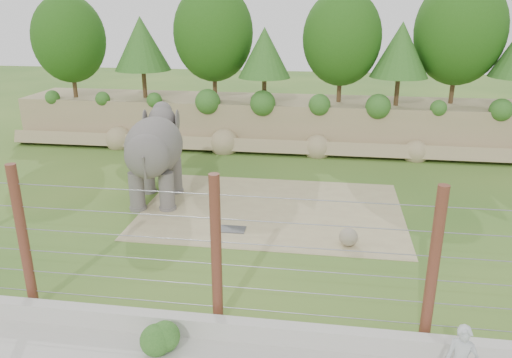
# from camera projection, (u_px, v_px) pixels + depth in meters

# --- Properties ---
(ground) EXTENTS (90.00, 90.00, 0.00)m
(ground) POSITION_uv_depth(u_px,v_px,m) (247.00, 243.00, 16.79)
(ground) COLOR #326121
(ground) RESTS_ON ground
(back_embankment) EXTENTS (30.00, 5.52, 8.77)m
(back_embankment) POSITION_uv_depth(u_px,v_px,m) (295.00, 74.00, 27.20)
(back_embankment) COLOR #95885F
(back_embankment) RESTS_ON ground
(dirt_patch) EXTENTS (10.00, 7.00, 0.02)m
(dirt_patch) POSITION_uv_depth(u_px,v_px,m) (272.00, 209.00, 19.51)
(dirt_patch) COLOR tan
(dirt_patch) RESTS_ON ground
(drain_grate) EXTENTS (1.00, 0.60, 0.03)m
(drain_grate) POSITION_uv_depth(u_px,v_px,m) (231.00, 229.00, 17.75)
(drain_grate) COLOR #262628
(drain_grate) RESTS_ON dirt_patch
(elephant) EXTENTS (2.48, 4.65, 3.59)m
(elephant) POSITION_uv_depth(u_px,v_px,m) (155.00, 158.00, 19.84)
(elephant) COLOR #57524D
(elephant) RESTS_ON ground
(stone_ball) EXTENTS (0.62, 0.62, 0.62)m
(stone_ball) POSITION_uv_depth(u_px,v_px,m) (348.00, 237.00, 16.50)
(stone_ball) COLOR gray
(stone_ball) RESTS_ON dirt_patch
(retaining_wall) EXTENTS (26.00, 0.35, 0.50)m
(retaining_wall) POSITION_uv_depth(u_px,v_px,m) (214.00, 327.00, 12.04)
(retaining_wall) COLOR #BBB8AE
(retaining_wall) RESTS_ON ground
(barrier_fence) EXTENTS (20.26, 0.26, 4.00)m
(barrier_fence) POSITION_uv_depth(u_px,v_px,m) (216.00, 253.00, 11.92)
(barrier_fence) COLOR #5B291E
(barrier_fence) RESTS_ON ground
(walkway_shrub) EXTENTS (0.75, 0.75, 0.75)m
(walkway_shrub) POSITION_uv_depth(u_px,v_px,m) (163.00, 340.00, 11.39)
(walkway_shrub) COLOR #2B5E1F
(walkway_shrub) RESTS_ON walkway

